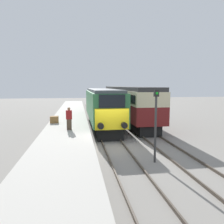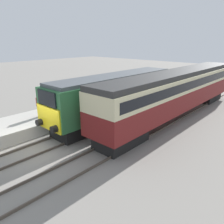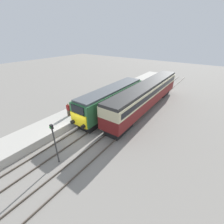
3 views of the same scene
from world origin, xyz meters
TOP-DOWN VIEW (x-y plane):
  - ground_plane at (0.00, 0.00)m, footprint 120.00×120.00m
  - platform_left at (-3.30, 8.00)m, footprint 3.50×50.00m
  - rails_near_track at (0.00, 5.00)m, footprint 1.51×60.00m
  - rails_far_track at (3.40, 5.00)m, footprint 1.50×60.00m
  - locomotive at (0.00, 7.24)m, footprint 2.70×13.30m
  - passenger_carriage at (3.40, 11.41)m, footprint 2.75×19.46m
  - person_on_platform at (-3.08, 1.94)m, footprint 0.44×0.26m
  - signal_post at (1.70, -3.45)m, footprint 0.24×0.28m
  - luggage_crate at (-4.51, 5.27)m, footprint 0.70×0.56m

SIDE VIEW (x-z plane):
  - ground_plane at x=0.00m, z-range 0.00..0.00m
  - rails_near_track at x=0.00m, z-range 0.00..0.14m
  - rails_far_track at x=3.40m, z-range 0.00..0.14m
  - platform_left at x=-3.30m, z-range 0.00..0.87m
  - luggage_crate at x=-4.51m, z-range 0.87..1.47m
  - person_on_platform at x=-3.08m, z-range 0.87..2.57m
  - locomotive at x=0.00m, z-range 0.21..4.04m
  - signal_post at x=1.70m, z-range 0.37..4.33m
  - passenger_carriage at x=3.40m, z-range 0.44..4.47m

